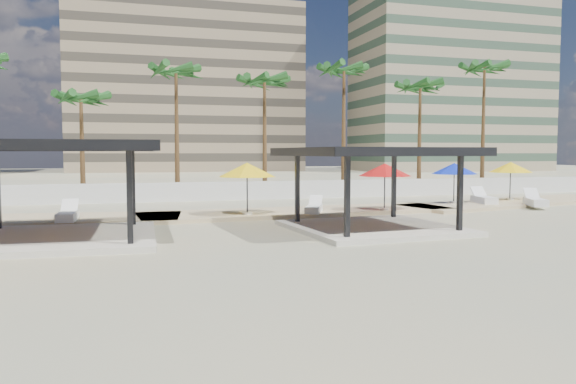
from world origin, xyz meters
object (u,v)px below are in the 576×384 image
Objects in this scene: pavilion_west at (57,182)px; lounger_d at (535,201)px; lounger_b at (314,208)px; lounger_a at (68,215)px; pavilion_central at (374,181)px; lounger_c at (484,199)px; umbrella_c at (385,170)px.

pavilion_west is 24.45m from lounger_d.
lounger_a is at bearing 116.12° from lounger_b.
lounger_d is (12.26, 5.41, -1.55)m from pavilion_central.
lounger_d is (1.79, -2.11, 0.00)m from lounger_c.
umbrella_c is at bearing 19.98° from pavilion_west.
pavilion_west is at bearing 125.99° from lounger_d.
lounger_d is (23.92, 4.80, -1.67)m from pavilion_west.
pavilion_central is at bearing -147.82° from lounger_b.
pavilion_central is 3.05× the size of lounger_a.
pavilion_west is 2.85× the size of lounger_d.
pavilion_central is at bearing -0.86° from pavilion_west.
lounger_a is 0.91× the size of lounger_d.
pavilion_central is 5.70m from lounger_b.
lounger_d is (9.14, 0.05, -1.81)m from umbrella_c.
lounger_b is at bearing -87.43° from lounger_a.
pavilion_central is at bearing 138.47° from lounger_d.
pavilion_central reaches higher than lounger_a.
umbrella_c reaches higher than lounger_b.
pavilion_west is 15.52m from umbrella_c.
lounger_a is at bearing 93.68° from pavilion_west.
lounger_a is 1.06× the size of lounger_b.
lounger_b is (-0.59, 5.45, -1.58)m from pavilion_central.
lounger_c is (22.13, 6.91, -1.67)m from pavilion_west.
umbrella_c is (3.12, 5.36, 0.26)m from pavilion_central.
pavilion_west reaches higher than lounger_c.
lounger_a is 11.19m from lounger_b.
umbrella_c reaches higher than lounger_a.
lounger_c is 2.77m from lounger_d.
pavilion_west is at bearing 121.22° from lounger_c.
lounger_c is at bearing 64.96° from lounger_d.
umbrella_c is 1.39× the size of lounger_c.
lounger_d is at bearing 13.51° from pavilion_west.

